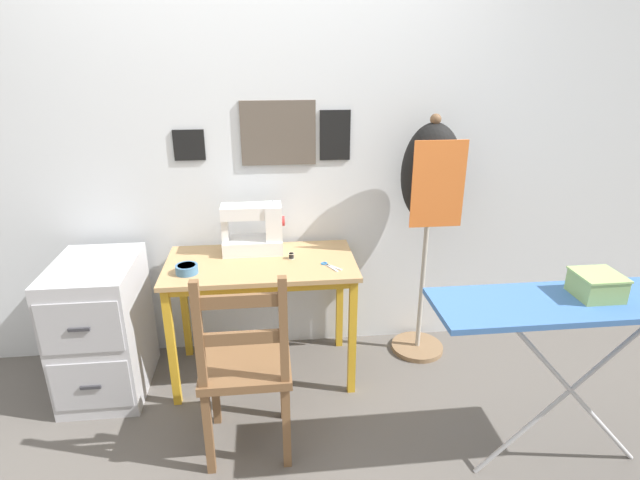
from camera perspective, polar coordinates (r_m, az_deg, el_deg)
The scene contains 12 objects.
ground_plane at distance 2.84m, azimuth -6.17°, elevation -17.83°, with size 14.00×14.00×0.00m, color #5B5651.
wall_back at distance 2.87m, azimuth -7.27°, elevation 10.79°, with size 10.00×0.07×2.55m.
sewing_table at distance 2.73m, azimuth -6.71°, elevation -4.35°, with size 1.02×0.54×0.71m.
sewing_machine at distance 2.79m, azimuth -7.36°, elevation 1.15°, with size 0.35×0.17×0.30m.
fabric_bowl at distance 2.63m, azimuth -14.98°, elevation -3.20°, with size 0.11×0.11×0.05m.
scissors at distance 2.63m, azimuth 0.93°, elevation -2.90°, with size 0.10×0.13×0.01m.
thread_spool_near_machine at distance 2.72m, azimuth -3.30°, elevation -1.83°, with size 0.03×0.03×0.03m.
wooden_chair at distance 2.32m, azimuth -8.48°, elevation -14.15°, with size 0.40×0.38×0.95m.
filing_cabinet at distance 2.96m, azimuth -23.59°, elevation -9.19°, with size 0.41×0.58×0.75m.
dress_form at distance 2.85m, azimuth 12.50°, elevation 5.91°, with size 0.34×0.32×1.46m.
ironing_board at distance 2.28m, azimuth 28.32°, elevation -6.98°, with size 1.26×0.34×0.86m.
storage_box at distance 2.27m, azimuth 29.07°, elevation -4.51°, with size 0.17×0.17×0.10m.
Camera 1 is at (0.05, -2.21, 1.78)m, focal length 28.00 mm.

